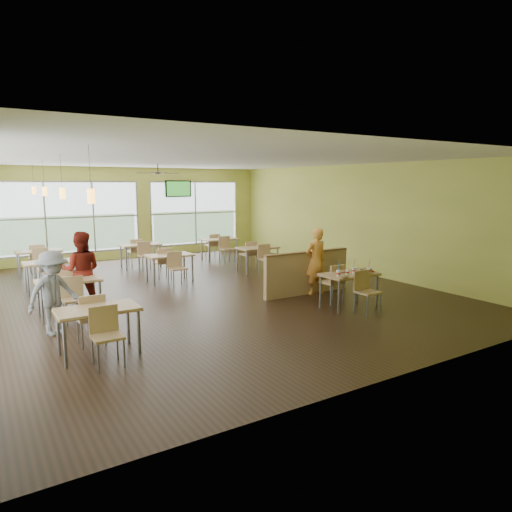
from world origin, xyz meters
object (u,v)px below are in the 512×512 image
object	(u,v)px
half_wall_divider	(307,273)
food_basket	(366,270)
main_table	(349,279)
man_plaid	(316,261)

from	to	relation	value
half_wall_divider	food_basket	world-z (taller)	half_wall_divider
main_table	food_basket	xyz separation A→B (m)	(0.46, -0.03, 0.15)
half_wall_divider	man_plaid	xyz separation A→B (m)	(0.17, -0.12, 0.28)
half_wall_divider	food_basket	size ratio (longest dim) A/B	9.19
half_wall_divider	food_basket	xyz separation A→B (m)	(0.46, -1.48, 0.26)
half_wall_divider	man_plaid	bearing A→B (deg)	-34.05
half_wall_divider	man_plaid	distance (m)	0.35
man_plaid	food_basket	xyz separation A→B (m)	(0.28, -1.37, -0.02)
main_table	half_wall_divider	xyz separation A→B (m)	(0.00, 1.45, -0.11)
man_plaid	food_basket	bearing A→B (deg)	101.62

